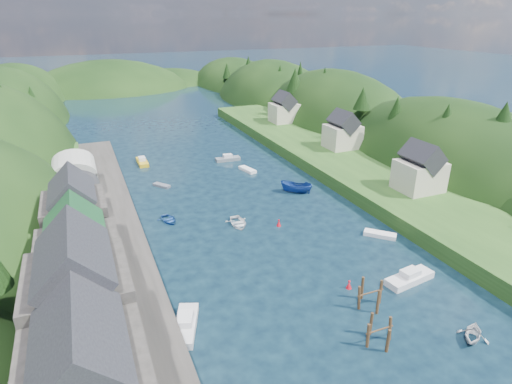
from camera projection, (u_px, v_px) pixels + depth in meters
name	position (u px, v px, depth m)	size (l,w,h in m)	color
ground	(214.00, 172.00, 87.31)	(600.00, 600.00, 0.00)	black
hillside_right	(334.00, 149.00, 127.49)	(36.00, 245.56, 48.00)	black
far_hills	(137.00, 109.00, 197.47)	(103.00, 68.00, 44.00)	black
hill_trees	(198.00, 103.00, 96.47)	(91.09, 147.10, 12.58)	black
quay_left	(102.00, 266.00, 52.82)	(12.00, 110.00, 2.00)	#2D2B28
terrace_left_grass	(39.00, 277.00, 50.23)	(12.00, 110.00, 2.50)	#234719
quayside_buildings	(81.00, 289.00, 38.18)	(8.00, 35.84, 12.90)	#2D2B28
boat_sheds	(75.00, 184.00, 66.64)	(7.00, 21.00, 7.50)	#2D2D30
terrace_right	(346.00, 166.00, 87.25)	(16.00, 120.00, 2.40)	#234719
right_bank_cottages	(338.00, 132.00, 93.62)	(9.00, 59.24, 8.41)	beige
piling_cluster_near	(379.00, 334.00, 41.50)	(3.14, 2.94, 3.25)	#382314
piling_cluster_far	(370.00, 297.00, 46.83)	(3.37, 3.12, 3.43)	#382314
channel_buoy_near	(349.00, 285.00, 50.07)	(0.70, 0.70, 1.10)	#B70E1A
channel_buoy_far	(279.00, 223.00, 64.85)	(0.70, 0.70, 1.10)	#B70E1A
moored_boats	(276.00, 226.00, 63.60)	(35.05, 73.08, 2.24)	white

